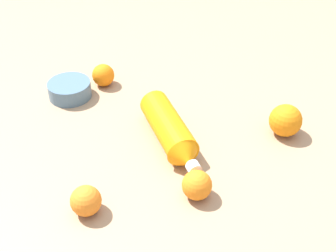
# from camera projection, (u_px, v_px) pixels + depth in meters

# --- Properties ---
(ground_plane) EXTENTS (2.40, 2.40, 0.00)m
(ground_plane) POSITION_uv_depth(u_px,v_px,m) (179.00, 141.00, 1.04)
(ground_plane) COLOR #9E7F60
(water_bottle) EXTENTS (0.27, 0.13, 0.07)m
(water_bottle) POSITION_uv_depth(u_px,v_px,m) (171.00, 131.00, 1.02)
(water_bottle) COLOR orange
(water_bottle) RESTS_ON ground_plane
(orange_0) EXTENTS (0.06, 0.06, 0.06)m
(orange_0) POSITION_uv_depth(u_px,v_px,m) (103.00, 75.00, 1.22)
(orange_0) COLOR orange
(orange_0) RESTS_ON ground_plane
(orange_1) EXTENTS (0.08, 0.08, 0.08)m
(orange_1) POSITION_uv_depth(u_px,v_px,m) (286.00, 121.00, 1.04)
(orange_1) COLOR orange
(orange_1) RESTS_ON ground_plane
(orange_2) EXTENTS (0.06, 0.06, 0.06)m
(orange_2) POSITION_uv_depth(u_px,v_px,m) (86.00, 201.00, 0.85)
(orange_2) COLOR orange
(orange_2) RESTS_ON ground_plane
(orange_3) EXTENTS (0.06, 0.06, 0.06)m
(orange_3) POSITION_uv_depth(u_px,v_px,m) (197.00, 185.00, 0.89)
(orange_3) COLOR orange
(orange_3) RESTS_ON ground_plane
(ceramic_bowl) EXTENTS (0.11, 0.11, 0.04)m
(ceramic_bowl) POSITION_uv_depth(u_px,v_px,m) (70.00, 89.00, 1.18)
(ceramic_bowl) COLOR slate
(ceramic_bowl) RESTS_ON ground_plane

